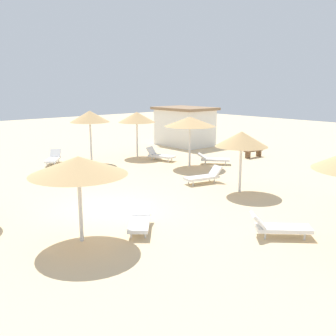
{
  "coord_description": "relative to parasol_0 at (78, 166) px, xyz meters",
  "views": [
    {
      "loc": [
        12.14,
        -7.7,
        4.71
      ],
      "look_at": [
        0.0,
        3.0,
        1.2
      ],
      "focal_mm": 41.6,
      "sensor_mm": 36.0,
      "label": 1
    }
  ],
  "objects": [
    {
      "name": "parasol_2",
      "position": [
        -10.35,
        6.44,
        0.45
      ],
      "size": [
        2.37,
        2.37,
        3.16
      ],
      "color": "silver",
      "rests_on": "ground"
    },
    {
      "name": "lounger_1",
      "position": [
        -2.44,
        7.99,
        -2.03
      ],
      "size": [
        1.08,
        1.96,
        0.79
      ],
      "color": "white",
      "rests_on": "ground"
    },
    {
      "name": "parasol_3",
      "position": [
        -10.21,
        9.82,
        0.23
      ],
      "size": [
        2.41,
        2.41,
        2.94
      ],
      "color": "silver",
      "rests_on": "ground"
    },
    {
      "name": "lounger_2",
      "position": [
        -11.66,
        4.59,
        -2.03
      ],
      "size": [
        1.87,
        1.64,
        0.78
      ],
      "color": "white",
      "rests_on": "ground"
    },
    {
      "name": "lounger_0",
      "position": [
        0.41,
        1.92,
        -2.04
      ],
      "size": [
        1.85,
        1.75,
        0.64
      ],
      "color": "white",
      "rests_on": "ground"
    },
    {
      "name": "beach_cabana",
      "position": [
        -11.68,
        15.53,
        -0.85
      ],
      "size": [
        4.41,
        3.3,
        2.96
      ],
      "color": "white",
      "rests_on": "ground"
    },
    {
      "name": "lounger_3",
      "position": [
        -8.23,
        10.09,
        -2.03
      ],
      "size": [
        1.95,
        1.16,
        0.81
      ],
      "color": "white",
      "rests_on": "ground"
    },
    {
      "name": "lounger_7",
      "position": [
        3.8,
        4.81,
        -2.03
      ],
      "size": [
        1.76,
        1.78,
        0.77
      ],
      "color": "white",
      "rests_on": "ground"
    },
    {
      "name": "parasol_5",
      "position": [
        -5.72,
        10.23,
        0.25
      ],
      "size": [
        2.93,
        2.93,
        2.88
      ],
      "color": "silver",
      "rests_on": "ground"
    },
    {
      "name": "parasol_1",
      "position": [
        -0.31,
        8.04,
        0.01
      ],
      "size": [
        2.3,
        2.3,
        2.7
      ],
      "color": "silver",
      "rests_on": "ground"
    },
    {
      "name": "ground_plane",
      "position": [
        -2.01,
        2.29,
        -2.35
      ],
      "size": [
        80.0,
        80.0,
        0.0
      ],
      "primitive_type": "plane",
      "color": "beige"
    },
    {
      "name": "parasol_0",
      "position": [
        0.0,
        0.0,
        0.0
      ],
      "size": [
        2.92,
        2.92,
        2.64
      ],
      "color": "silver",
      "rests_on": "ground"
    },
    {
      "name": "lounger_5",
      "position": [
        -5.22,
        11.72,
        -2.04
      ],
      "size": [
        1.87,
        1.71,
        0.65
      ],
      "color": "white",
      "rests_on": "ground"
    },
    {
      "name": "bench_1",
      "position": [
        -4.96,
        15.34,
        -2.01
      ],
      "size": [
        0.48,
        1.52,
        0.49
      ],
      "color": "brown",
      "rests_on": "ground"
    }
  ]
}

